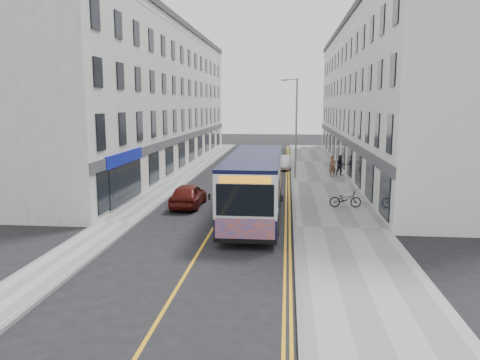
% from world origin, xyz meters
% --- Properties ---
extents(ground, '(140.00, 140.00, 0.00)m').
position_xyz_m(ground, '(0.00, 0.00, 0.00)').
color(ground, black).
rests_on(ground, ground).
extents(pavement_east, '(4.50, 64.00, 0.12)m').
position_xyz_m(pavement_east, '(6.25, 12.00, 0.06)').
color(pavement_east, '#959598').
rests_on(pavement_east, ground).
extents(pavement_west, '(2.00, 64.00, 0.12)m').
position_xyz_m(pavement_west, '(-5.00, 12.00, 0.06)').
color(pavement_west, '#959598').
rests_on(pavement_west, ground).
extents(kerb_east, '(0.18, 64.00, 0.13)m').
position_xyz_m(kerb_east, '(4.00, 12.00, 0.07)').
color(kerb_east, slate).
rests_on(kerb_east, ground).
extents(kerb_west, '(0.18, 64.00, 0.13)m').
position_xyz_m(kerb_west, '(-4.00, 12.00, 0.07)').
color(kerb_west, slate).
rests_on(kerb_west, ground).
extents(road_centre_line, '(0.12, 64.00, 0.01)m').
position_xyz_m(road_centre_line, '(0.00, 12.00, 0.00)').
color(road_centre_line, orange).
rests_on(road_centre_line, ground).
extents(road_dbl_yellow_inner, '(0.10, 64.00, 0.01)m').
position_xyz_m(road_dbl_yellow_inner, '(3.55, 12.00, 0.00)').
color(road_dbl_yellow_inner, orange).
rests_on(road_dbl_yellow_inner, ground).
extents(road_dbl_yellow_outer, '(0.10, 64.00, 0.01)m').
position_xyz_m(road_dbl_yellow_outer, '(3.75, 12.00, 0.00)').
color(road_dbl_yellow_outer, orange).
rests_on(road_dbl_yellow_outer, ground).
extents(terrace_east, '(6.00, 46.00, 13.00)m').
position_xyz_m(terrace_east, '(11.50, 21.00, 6.50)').
color(terrace_east, white).
rests_on(terrace_east, ground).
extents(terrace_west, '(6.00, 46.00, 13.00)m').
position_xyz_m(terrace_west, '(-9.00, 21.00, 6.50)').
color(terrace_west, silver).
rests_on(terrace_west, ground).
extents(streetlamp, '(1.32, 0.18, 8.00)m').
position_xyz_m(streetlamp, '(4.17, 14.00, 4.38)').
color(streetlamp, gray).
rests_on(streetlamp, ground).
extents(city_bus, '(2.72, 11.66, 3.39)m').
position_xyz_m(city_bus, '(1.88, 0.78, 1.85)').
color(city_bus, black).
rests_on(city_bus, ground).
extents(bicycle, '(1.84, 0.71, 0.95)m').
position_xyz_m(bicycle, '(6.95, 3.30, 0.60)').
color(bicycle, black).
rests_on(bicycle, pavement_east).
extents(pedestrian_near, '(0.72, 0.57, 1.73)m').
position_xyz_m(pedestrian_near, '(7.28, 14.75, 0.99)').
color(pedestrian_near, brown).
rests_on(pedestrian_near, pavement_east).
extents(pedestrian_far, '(0.93, 0.78, 1.71)m').
position_xyz_m(pedestrian_far, '(8.00, 15.52, 0.98)').
color(pedestrian_far, black).
rests_on(pedestrian_far, pavement_east).
extents(car_white, '(1.52, 3.83, 1.24)m').
position_xyz_m(car_white, '(3.20, 19.88, 0.62)').
color(car_white, silver).
rests_on(car_white, ground).
extents(car_maroon, '(1.73, 4.15, 1.40)m').
position_xyz_m(car_maroon, '(-2.22, 3.12, 0.70)').
color(car_maroon, '#53120D').
rests_on(car_maroon, ground).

